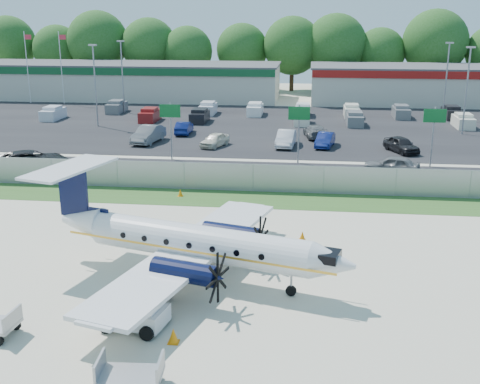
# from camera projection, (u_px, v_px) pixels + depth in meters

# --- Properties ---
(ground) EXTENTS (170.00, 170.00, 0.00)m
(ground) POSITION_uv_depth(u_px,v_px,m) (226.00, 270.00, 29.85)
(ground) COLOR beige
(ground) RESTS_ON ground
(grass_verge) EXTENTS (170.00, 4.00, 0.02)m
(grass_verge) POSITION_uv_depth(u_px,v_px,m) (250.00, 199.00, 41.28)
(grass_verge) COLOR #2D561E
(grass_verge) RESTS_ON ground
(access_road) EXTENTS (170.00, 8.00, 0.02)m
(access_road) POSITION_uv_depth(u_px,v_px,m) (259.00, 174.00, 47.95)
(access_road) COLOR black
(access_road) RESTS_ON ground
(parking_lot) EXTENTS (170.00, 32.00, 0.02)m
(parking_lot) POSITION_uv_depth(u_px,v_px,m) (275.00, 127.00, 67.95)
(parking_lot) COLOR black
(parking_lot) RESTS_ON ground
(perimeter_fence) EXTENTS (120.00, 0.06, 1.99)m
(perimeter_fence) POSITION_uv_depth(u_px,v_px,m) (253.00, 178.00, 42.90)
(perimeter_fence) COLOR gray
(perimeter_fence) RESTS_ON ground
(building_west) EXTENTS (46.40, 12.40, 5.24)m
(building_west) POSITION_uv_depth(u_px,v_px,m) (125.00, 80.00, 90.81)
(building_west) COLOR beige
(building_west) RESTS_ON ground
(building_east) EXTENTS (44.40, 12.40, 5.24)m
(building_east) POSITION_uv_depth(u_px,v_px,m) (468.00, 85.00, 85.24)
(building_east) COLOR beige
(building_east) RESTS_ON ground
(sign_left) EXTENTS (1.80, 0.26, 5.00)m
(sign_left) POSITION_uv_depth(u_px,v_px,m) (170.00, 119.00, 51.54)
(sign_left) COLOR gray
(sign_left) RESTS_ON ground
(sign_mid) EXTENTS (1.80, 0.26, 5.00)m
(sign_mid) POSITION_uv_depth(u_px,v_px,m) (299.00, 121.00, 50.31)
(sign_mid) COLOR gray
(sign_mid) RESTS_ON ground
(sign_right) EXTENTS (1.80, 0.26, 5.00)m
(sign_right) POSITION_uv_depth(u_px,v_px,m) (434.00, 124.00, 49.09)
(sign_right) COLOR gray
(sign_right) RESTS_ON ground
(flagpole_west) EXTENTS (1.06, 0.12, 10.00)m
(flagpole_west) POSITION_uv_depth(u_px,v_px,m) (27.00, 63.00, 84.64)
(flagpole_west) COLOR silver
(flagpole_west) RESTS_ON ground
(flagpole_east) EXTENTS (1.06, 0.12, 10.00)m
(flagpole_east) POSITION_uv_depth(u_px,v_px,m) (61.00, 63.00, 84.08)
(flagpole_east) COLOR silver
(flagpole_east) RESTS_ON ground
(light_pole_nw) EXTENTS (0.90, 0.35, 9.09)m
(light_pole_nw) POSITION_uv_depth(u_px,v_px,m) (95.00, 80.00, 66.79)
(light_pole_nw) COLOR gray
(light_pole_nw) RESTS_ON ground
(light_pole_ne) EXTENTS (0.90, 0.35, 9.09)m
(light_pole_ne) POSITION_uv_depth(u_px,v_px,m) (467.00, 84.00, 62.33)
(light_pole_ne) COLOR gray
(light_pole_ne) RESTS_ON ground
(light_pole_sw) EXTENTS (0.90, 0.35, 9.09)m
(light_pole_sw) POSITION_uv_depth(u_px,v_px,m) (122.00, 72.00, 76.31)
(light_pole_sw) COLOR gray
(light_pole_sw) RESTS_ON ground
(light_pole_se) EXTENTS (0.90, 0.35, 9.09)m
(light_pole_se) POSITION_uv_depth(u_px,v_px,m) (447.00, 75.00, 71.86)
(light_pole_se) COLOR gray
(light_pole_se) RESTS_ON ground
(tree_line) EXTENTS (112.00, 6.00, 14.00)m
(tree_line) POSITION_uv_depth(u_px,v_px,m) (287.00, 91.00, 100.33)
(tree_line) COLOR #1D4C16
(tree_line) RESTS_ON ground
(aircraft) EXTENTS (16.00, 15.62, 4.89)m
(aircraft) POSITION_uv_depth(u_px,v_px,m) (193.00, 242.00, 28.42)
(aircraft) COLOR silver
(aircraft) RESTS_ON ground
(pushback_tug) EXTENTS (2.76, 2.23, 1.36)m
(pushback_tug) POSITION_uv_depth(u_px,v_px,m) (138.00, 313.00, 24.22)
(pushback_tug) COLOR silver
(pushback_tug) RESTS_ON ground
(baggage_cart_far) EXTENTS (2.25, 1.45, 1.14)m
(baggage_cart_far) POSITION_uv_depth(u_px,v_px,m) (130.00, 374.00, 20.31)
(baggage_cart_far) COLOR gray
(baggage_cart_far) RESTS_ON ground
(cone_nose) EXTENTS (0.37, 0.37, 0.52)m
(cone_nose) POSITION_uv_depth(u_px,v_px,m) (302.00, 236.00, 33.79)
(cone_nose) COLOR orange
(cone_nose) RESTS_ON ground
(cone_port_wing) EXTENTS (0.43, 0.43, 0.61)m
(cone_port_wing) POSITION_uv_depth(u_px,v_px,m) (173.00, 336.00, 23.20)
(cone_port_wing) COLOR orange
(cone_port_wing) RESTS_ON ground
(cone_starboard_wing) EXTENTS (0.37, 0.37, 0.53)m
(cone_starboard_wing) POSITION_uv_depth(u_px,v_px,m) (180.00, 193.00, 41.95)
(cone_starboard_wing) COLOR orange
(cone_starboard_wing) RESTS_ON ground
(road_car_west) EXTENTS (6.64, 5.03, 1.68)m
(road_car_west) POSITION_uv_depth(u_px,v_px,m) (32.00, 171.00, 48.85)
(road_car_west) COLOR black
(road_car_west) RESTS_ON ground
(road_car_mid) EXTENTS (4.71, 2.93, 1.49)m
(road_car_mid) POSITION_uv_depth(u_px,v_px,m) (391.00, 174.00, 47.88)
(road_car_mid) COLOR #595B5E
(road_car_mid) RESTS_ON ground
(parked_car_a) EXTENTS (2.52, 5.29, 1.67)m
(parked_car_a) POSITION_uv_depth(u_px,v_px,m) (149.00, 143.00, 59.59)
(parked_car_a) COLOR #595B5E
(parked_car_a) RESTS_ON ground
(parked_car_b) EXTENTS (2.81, 4.16, 1.31)m
(parked_car_b) POSITION_uv_depth(u_px,v_px,m) (215.00, 147.00, 57.80)
(parked_car_b) COLOR beige
(parked_car_b) RESTS_ON ground
(parked_car_c) EXTENTS (1.93, 4.76, 1.54)m
(parked_car_c) POSITION_uv_depth(u_px,v_px,m) (286.00, 146.00, 57.93)
(parked_car_c) COLOR silver
(parked_car_c) RESTS_ON ground
(parked_car_d) EXTENTS (2.12, 4.30, 1.36)m
(parked_car_d) POSITION_uv_depth(u_px,v_px,m) (325.00, 147.00, 57.71)
(parked_car_d) COLOR navy
(parked_car_d) RESTS_ON ground
(parked_car_e) EXTENTS (3.32, 4.59, 1.45)m
(parked_car_e) POSITION_uv_depth(u_px,v_px,m) (401.00, 152.00, 55.41)
(parked_car_e) COLOR black
(parked_car_e) RESTS_ON ground
(parked_car_f) EXTENTS (1.55, 4.09, 1.33)m
(parked_car_f) POSITION_uv_depth(u_px,v_px,m) (184.00, 134.00, 63.94)
(parked_car_f) COLOR navy
(parked_car_f) RESTS_ON ground
(parked_car_g) EXTENTS (2.67, 5.00, 1.38)m
(parked_car_g) POSITION_uv_depth(u_px,v_px,m) (315.00, 138.00, 61.88)
(parked_car_g) COLOR #595B5E
(parked_car_g) RESTS_ON ground
(far_parking_rows) EXTENTS (56.00, 10.00, 1.60)m
(far_parking_rows) POSITION_uv_depth(u_px,v_px,m) (277.00, 120.00, 72.71)
(far_parking_rows) COLOR gray
(far_parking_rows) RESTS_ON ground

